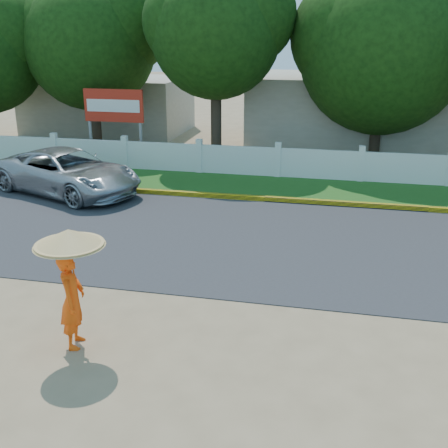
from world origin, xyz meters
name	(u,v)px	position (x,y,z in m)	size (l,w,h in m)	color
ground	(201,323)	(0.00, 0.00, 0.00)	(120.00, 120.00, 0.00)	#9E8460
road	(245,239)	(0.00, 4.50, 0.01)	(60.00, 7.00, 0.02)	#38383A
grass_verge	(272,187)	(0.00, 9.75, 0.01)	(60.00, 3.50, 0.03)	#2D601E
curb	(265,199)	(0.00, 8.05, 0.08)	(40.00, 0.18, 0.16)	yellow
fence	(278,163)	(0.00, 11.20, 0.55)	(40.00, 0.10, 1.10)	silver
building_near	(361,111)	(3.00, 18.00, 1.60)	(10.00, 6.00, 3.20)	#B7AD99
building_far	(109,105)	(-10.00, 19.00, 1.40)	(8.00, 5.00, 2.80)	#B7AD99
vehicle	(68,172)	(-6.56, 7.54, 0.73)	(2.43, 5.27, 1.47)	#A5A9AD
monk_with_parasol	(71,271)	(-1.93, -1.20, 1.41)	(1.19, 1.19, 2.16)	#FD500D
billboard	(114,110)	(-6.83, 12.30, 2.14)	(2.50, 0.13, 2.95)	gray
tree_row	(326,40)	(1.34, 14.40, 4.79)	(36.02, 7.56, 8.79)	#473828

